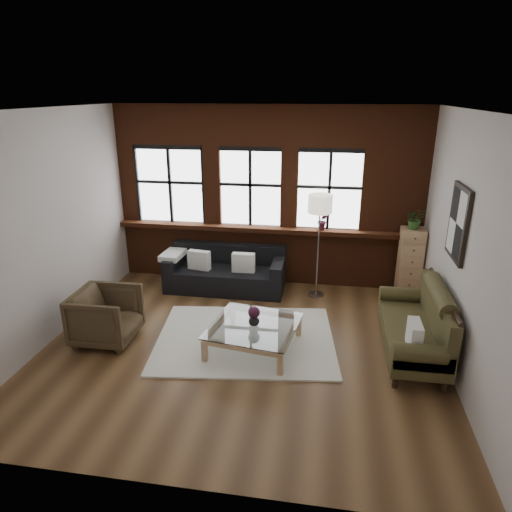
# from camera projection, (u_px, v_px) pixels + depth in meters

# --- Properties ---
(floor) EXTENTS (5.50, 5.50, 0.00)m
(floor) POSITION_uv_depth(u_px,v_px,m) (242.00, 346.00, 6.47)
(floor) COLOR #54371F
(floor) RESTS_ON ground
(ceiling) EXTENTS (5.50, 5.50, 0.00)m
(ceiling) POSITION_uv_depth(u_px,v_px,m) (240.00, 110.00, 5.37)
(ceiling) COLOR white
(ceiling) RESTS_ON ground
(wall_back) EXTENTS (5.50, 0.00, 5.50)m
(wall_back) POSITION_uv_depth(u_px,v_px,m) (267.00, 197.00, 8.24)
(wall_back) COLOR beige
(wall_back) RESTS_ON ground
(wall_front) EXTENTS (5.50, 0.00, 5.50)m
(wall_front) POSITION_uv_depth(u_px,v_px,m) (181.00, 334.00, 3.60)
(wall_front) COLOR beige
(wall_front) RESTS_ON ground
(wall_left) EXTENTS (0.00, 5.00, 5.00)m
(wall_left) POSITION_uv_depth(u_px,v_px,m) (47.00, 229.00, 6.33)
(wall_left) COLOR beige
(wall_left) RESTS_ON ground
(wall_right) EXTENTS (0.00, 5.00, 5.00)m
(wall_right) POSITION_uv_depth(u_px,v_px,m) (464.00, 250.00, 5.51)
(wall_right) COLOR beige
(wall_right) RESTS_ON ground
(brick_backwall) EXTENTS (5.50, 0.12, 3.20)m
(brick_backwall) POSITION_uv_depth(u_px,v_px,m) (267.00, 198.00, 8.18)
(brick_backwall) COLOR #5A2915
(brick_backwall) RESTS_ON floor
(sill_ledge) EXTENTS (5.50, 0.30, 0.08)m
(sill_ledge) POSITION_uv_depth(u_px,v_px,m) (266.00, 229.00, 8.29)
(sill_ledge) COLOR #5A2915
(sill_ledge) RESTS_ON brick_backwall
(window_left) EXTENTS (1.38, 0.10, 1.50)m
(window_left) POSITION_uv_depth(u_px,v_px,m) (171.00, 186.00, 8.41)
(window_left) COLOR black
(window_left) RESTS_ON brick_backwall
(window_mid) EXTENTS (1.38, 0.10, 1.50)m
(window_mid) POSITION_uv_depth(u_px,v_px,m) (250.00, 189.00, 8.19)
(window_mid) COLOR black
(window_mid) RESTS_ON brick_backwall
(window_right) EXTENTS (1.38, 0.10, 1.50)m
(window_right) POSITION_uv_depth(u_px,v_px,m) (329.00, 191.00, 7.98)
(window_right) COLOR black
(window_right) RESTS_ON brick_backwall
(wall_poster) EXTENTS (0.05, 0.74, 0.94)m
(wall_poster) POSITION_uv_depth(u_px,v_px,m) (459.00, 223.00, 5.70)
(wall_poster) COLOR black
(wall_poster) RESTS_ON wall_right
(shag_rug) EXTENTS (2.76, 2.29, 0.03)m
(shag_rug) POSITION_uv_depth(u_px,v_px,m) (245.00, 339.00, 6.63)
(shag_rug) COLOR silver
(shag_rug) RESTS_ON floor
(dark_sofa) EXTENTS (2.11, 0.85, 0.76)m
(dark_sofa) POSITION_uv_depth(u_px,v_px,m) (225.00, 269.00, 8.20)
(dark_sofa) COLOR black
(dark_sofa) RESTS_ON floor
(pillow_a) EXTENTS (0.42, 0.21, 0.34)m
(pillow_a) POSITION_uv_depth(u_px,v_px,m) (199.00, 260.00, 8.11)
(pillow_a) COLOR white
(pillow_a) RESTS_ON dark_sofa
(pillow_b) EXTENTS (0.40, 0.15, 0.34)m
(pillow_b) POSITION_uv_depth(u_px,v_px,m) (243.00, 263.00, 7.99)
(pillow_b) COLOR white
(pillow_b) RESTS_ON dark_sofa
(vintage_settee) EXTENTS (0.83, 1.87, 1.00)m
(vintage_settee) POSITION_uv_depth(u_px,v_px,m) (413.00, 322.00, 6.10)
(vintage_settee) COLOR #413B1E
(vintage_settee) RESTS_ON floor
(pillow_settee) EXTENTS (0.14, 0.38, 0.34)m
(pillow_settee) POSITION_uv_depth(u_px,v_px,m) (414.00, 335.00, 5.55)
(pillow_settee) COLOR white
(pillow_settee) RESTS_ON vintage_settee
(armchair) EXTENTS (0.86, 0.83, 0.77)m
(armchair) POSITION_uv_depth(u_px,v_px,m) (106.00, 316.00, 6.49)
(armchair) COLOR #3E311F
(armchair) RESTS_ON floor
(coffee_table) EXTENTS (1.32, 1.32, 0.39)m
(coffee_table) POSITION_uv_depth(u_px,v_px,m) (254.00, 337.00, 6.33)
(coffee_table) COLOR tan
(coffee_table) RESTS_ON shag_rug
(vase) EXTENTS (0.18, 0.18, 0.16)m
(vase) POSITION_uv_depth(u_px,v_px,m) (254.00, 320.00, 6.24)
(vase) COLOR #B2B2B2
(vase) RESTS_ON coffee_table
(flowers) EXTENTS (0.16, 0.16, 0.16)m
(flowers) POSITION_uv_depth(u_px,v_px,m) (254.00, 312.00, 6.20)
(flowers) COLOR #4C1A34
(flowers) RESTS_ON vase
(drawer_chest) EXTENTS (0.38, 0.38, 1.24)m
(drawer_chest) POSITION_uv_depth(u_px,v_px,m) (410.00, 264.00, 7.80)
(drawer_chest) COLOR tan
(drawer_chest) RESTS_ON floor
(potted_plant_top) EXTENTS (0.36, 0.33, 0.36)m
(potted_plant_top) POSITION_uv_depth(u_px,v_px,m) (415.00, 219.00, 7.53)
(potted_plant_top) COLOR #2D5923
(potted_plant_top) RESTS_ON drawer_chest
(floor_lamp) EXTENTS (0.40, 0.40, 1.96)m
(floor_lamp) POSITION_uv_depth(u_px,v_px,m) (318.00, 243.00, 7.73)
(floor_lamp) COLOR #A5A5A8
(floor_lamp) RESTS_ON floor
(sill_plant) EXTENTS (0.21, 0.18, 0.34)m
(sill_plant) POSITION_uv_depth(u_px,v_px,m) (323.00, 221.00, 8.04)
(sill_plant) COLOR #4C1A34
(sill_plant) RESTS_ON sill_ledge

